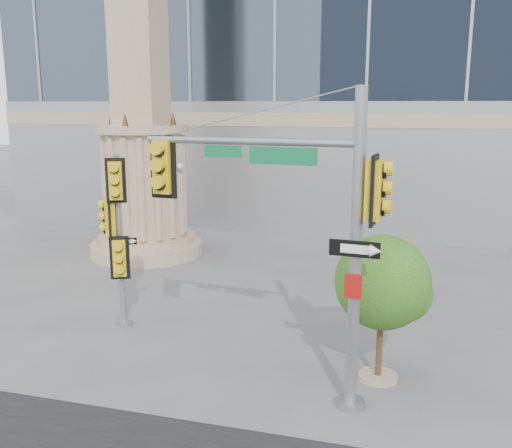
# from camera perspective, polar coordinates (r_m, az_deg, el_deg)

# --- Properties ---
(ground) EXTENTS (120.00, 120.00, 0.00)m
(ground) POSITION_cam_1_polar(r_m,az_deg,el_deg) (13.25, -4.58, -14.53)
(ground) COLOR #545456
(ground) RESTS_ON ground
(monument) EXTENTS (4.40, 4.40, 16.60)m
(monument) POSITION_cam_1_polar(r_m,az_deg,el_deg) (22.54, -11.39, 10.75)
(monument) COLOR tan
(monument) RESTS_ON ground
(main_signal_pole) EXTENTS (4.81, 0.83, 6.22)m
(main_signal_pole) POSITION_cam_1_polar(r_m,az_deg,el_deg) (10.97, 4.30, 1.17)
(main_signal_pole) COLOR slate
(main_signal_pole) RESTS_ON ground
(secondary_signal_pole) EXTENTS (0.87, 0.63, 4.63)m
(secondary_signal_pole) POSITION_cam_1_polar(r_m,az_deg,el_deg) (15.30, -13.75, -0.40)
(secondary_signal_pole) COLOR slate
(secondary_signal_pole) RESTS_ON ground
(street_tree) EXTENTS (2.07, 2.02, 3.22)m
(street_tree) POSITION_cam_1_polar(r_m,az_deg,el_deg) (12.41, 12.69, -6.08)
(street_tree) COLOR tan
(street_tree) RESTS_ON ground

